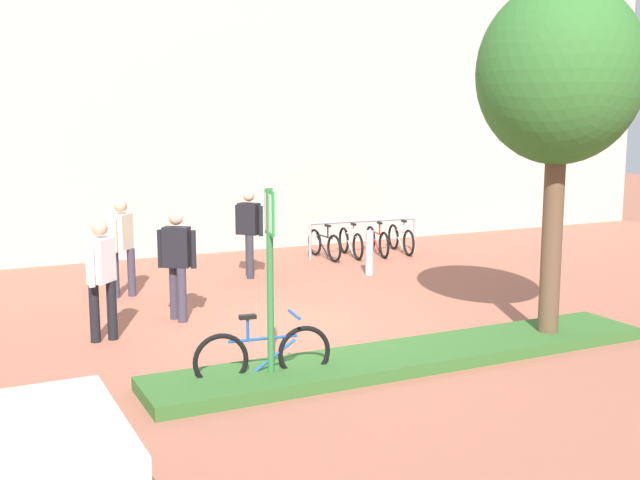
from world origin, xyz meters
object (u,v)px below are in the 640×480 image
bike_rack_cluster (364,241)px  bollard_steel (369,253)px  person_shirt_white (102,273)px  person_casual_tan (122,242)px  person_suited_dark (249,228)px  tree_sidewalk (560,76)px  person_suited_navy (177,258)px  parking_sign_post (270,258)px  bike_at_sign (263,355)px

bike_rack_cluster → bollard_steel: 2.19m
person_shirt_white → person_casual_tan: 2.75m
bollard_steel → person_suited_dark: (-2.22, 0.88, 0.53)m
tree_sidewalk → person_shirt_white: tree_sidewalk is taller
tree_sidewalk → person_suited_dark: 6.98m
person_suited_navy → person_casual_tan: size_ratio=1.00×
person_suited_navy → bollard_steel: bearing=21.9°
parking_sign_post → tree_sidewalk: bearing=-0.8°
tree_sidewalk → person_suited_dark: tree_sidewalk is taller
tree_sidewalk → person_suited_navy: size_ratio=2.87×
person_shirt_white → person_suited_dark: same height
parking_sign_post → person_shirt_white: size_ratio=1.36×
bike_rack_cluster → bollard_steel: (-0.97, -1.97, 0.10)m
tree_sidewalk → bike_at_sign: size_ratio=2.95×
bollard_steel → bike_at_sign: bearing=-130.4°
parking_sign_post → bike_at_sign: size_ratio=1.39×
bike_rack_cluster → person_casual_tan: 6.08m
bollard_steel → parking_sign_post: bearing=-129.5°
person_shirt_white → parking_sign_post: bearing=-62.6°
bollard_steel → person_suited_navy: size_ratio=0.52×
parking_sign_post → bike_rack_cluster: (5.20, 7.10, -1.18)m
parking_sign_post → person_casual_tan: (-0.59, 5.36, -0.55)m
bike_at_sign → person_suited_dark: size_ratio=0.97×
parking_sign_post → bollard_steel: 6.75m
bike_at_sign → bike_rack_cluster: bearing=53.1°
person_suited_dark → person_shirt_white: bearing=-136.5°
tree_sidewalk → person_suited_dark: (-2.15, 6.07, -2.69)m
parking_sign_post → person_casual_tan: size_ratio=1.36×
bike_at_sign → bollard_steel: bearing=49.6°
parking_sign_post → bike_at_sign: 1.19m
person_suited_dark → bollard_steel: bearing=-21.5°
person_shirt_white → person_suited_navy: same height
person_shirt_white → person_casual_tan: same height
person_casual_tan → person_shirt_white: bearing=-107.6°
parking_sign_post → person_shirt_white: 3.14m
bike_at_sign → person_shirt_white: bearing=117.3°
person_shirt_white → bollard_steel: bearing=22.9°
person_shirt_white → person_casual_tan: size_ratio=1.00×
parking_sign_post → person_shirt_white: (-1.42, 2.74, -0.55)m
bike_rack_cluster → person_suited_navy: 6.58m
bike_at_sign → person_casual_tan: 5.34m
parking_sign_post → person_suited_dark: bearing=71.4°
bike_rack_cluster → person_suited_navy: bearing=-145.2°
bollard_steel → person_suited_navy: 4.78m
bike_rack_cluster → person_casual_tan: bearing=-163.3°
tree_sidewalk → bike_rack_cluster: size_ratio=1.86×
person_casual_tan → person_suited_dark: same height
tree_sidewalk → person_suited_dark: bearing=109.5°
tree_sidewalk → person_suited_navy: 6.15m
bollard_steel → person_casual_tan: 4.86m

